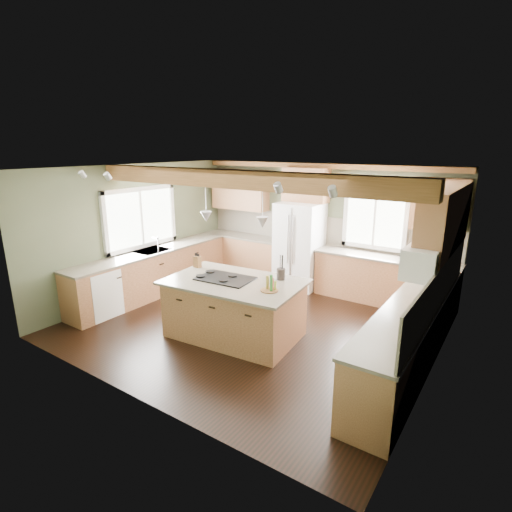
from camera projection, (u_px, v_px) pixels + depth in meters
The scene contains 37 objects.
floor at pixel (254, 324), 6.80m from camera, with size 5.60×5.60×0.00m, color black.
ceiling at pixel (254, 168), 6.10m from camera, with size 5.60×5.60×0.00m, color silver.
wall_back at pixel (321, 226), 8.44m from camera, with size 5.60×5.60×0.00m, color #4B543C.
wall_left at pixel (139, 230), 7.97m from camera, with size 5.00×5.00×0.00m, color #4B543C.
wall_right at pixel (440, 283), 4.93m from camera, with size 5.00×5.00×0.00m, color #4B543C.
ceiling_beam at pixel (234, 179), 5.73m from camera, with size 5.55×0.26×0.26m, color #513317.
soffit_trim at pixel (321, 166), 8.03m from camera, with size 5.55×0.20×0.10m, color #513317.
backsplash_back at pixel (320, 230), 8.45m from camera, with size 5.58×0.03×0.58m, color brown.
backsplash_right at pixel (439, 288), 5.01m from camera, with size 0.03×3.70×0.58m, color brown.
base_cab_back_left at pixel (244, 255), 9.40m from camera, with size 2.02×0.60×0.88m, color brown.
counter_back_left at pixel (244, 236), 9.28m from camera, with size 2.06×0.64×0.04m, color #474034.
base_cab_back_right at pixel (383, 281), 7.63m from camera, with size 2.62×0.60×0.88m, color brown.
counter_back_right at pixel (385, 258), 7.50m from camera, with size 2.66×0.64×0.04m, color #474034.
base_cab_left at pixel (154, 273), 8.07m from camera, with size 0.60×3.70×0.88m, color brown.
counter_left at pixel (152, 251), 7.95m from camera, with size 0.64×3.74×0.04m, color #474034.
base_cab_right at pixel (409, 338), 5.37m from camera, with size 0.60×3.70×0.88m, color brown.
counter_right at pixel (413, 306), 5.24m from camera, with size 0.64×3.74×0.04m, color #474034.
upper_cab_back_left at pixel (240, 190), 9.21m from camera, with size 1.40×0.35×0.90m, color brown.
upper_cab_over_fridge at pixel (306, 185), 8.24m from camera, with size 0.96×0.35×0.70m, color brown.
upper_cab_right at pixel (445, 219), 5.57m from camera, with size 0.35×2.20×0.90m, color brown.
upper_cab_back_corner at pixel (440, 205), 6.88m from camera, with size 0.90×0.35×0.90m, color brown.
window_left at pixel (140, 218), 7.93m from camera, with size 0.04×1.60×1.05m, color white.
window_back at pixel (375, 220), 7.74m from camera, with size 1.10×0.04×1.00m, color white.
sink at pixel (152, 251), 7.95m from camera, with size 0.50×0.65×0.03m, color #262628.
faucet at pixel (158, 245), 7.81m from camera, with size 0.02×0.02×0.28m, color #B2B2B7.
dishwasher at pixel (98, 293), 7.03m from camera, with size 0.60×0.60×0.84m, color white.
oven at pixel (378, 384), 4.34m from camera, with size 0.60×0.72×0.84m, color white.
microwave at pixel (423, 261), 4.95m from camera, with size 0.40×0.70×0.38m, color white.
pendant_left at pixel (206, 217), 6.14m from camera, with size 0.18×0.18×0.16m, color #B2B2B7.
pendant_right at pixel (262, 222), 5.68m from camera, with size 0.18×0.18×0.16m, color #B2B2B7.
refrigerator at pixel (299, 246), 8.41m from camera, with size 0.90×0.74×1.80m, color white.
island at pixel (235, 309), 6.29m from camera, with size 1.96×1.20×0.88m, color brown.
island_top at pixel (234, 282), 6.17m from camera, with size 2.09×1.33×0.04m, color #474034.
cooktop at pixel (225, 278), 6.24m from camera, with size 0.85×0.57×0.02m, color black.
knife_block at pixel (197, 262), 6.82m from camera, with size 0.12×0.09×0.20m, color brown.
utensil_crock at pixel (281, 274), 6.20m from camera, with size 0.13×0.13×0.18m, color #38302D.
bottle_tray at pixel (269, 283), 5.71m from camera, with size 0.26×0.26×0.24m, color #5A321B, non-canonical shape.
Camera 1 is at (3.53, -5.14, 2.94)m, focal length 28.00 mm.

